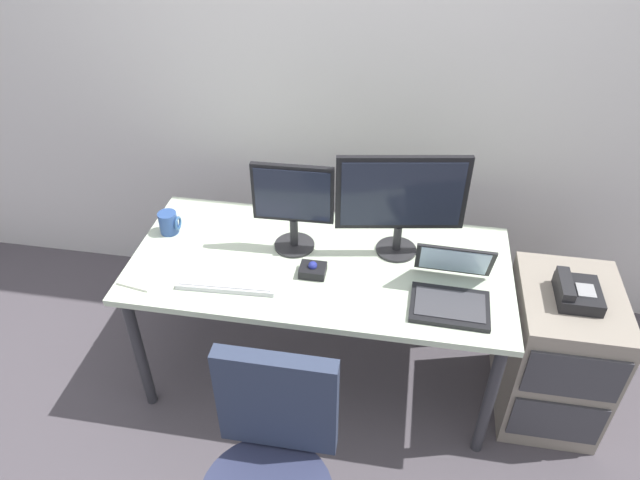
# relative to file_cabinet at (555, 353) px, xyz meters

# --- Properties ---
(ground_plane) EXTENTS (8.00, 8.00, 0.00)m
(ground_plane) POSITION_rel_file_cabinet_xyz_m (-1.07, 0.03, -0.34)
(ground_plane) COLOR #4A444B
(back_wall) EXTENTS (6.00, 0.10, 2.80)m
(back_wall) POSITION_rel_file_cabinet_xyz_m (-1.07, 0.76, 1.06)
(back_wall) COLOR silver
(back_wall) RESTS_ON ground
(desk) EXTENTS (1.65, 0.77, 0.70)m
(desk) POSITION_rel_file_cabinet_xyz_m (-1.07, 0.03, 0.29)
(desk) COLOR beige
(desk) RESTS_ON ground
(file_cabinet) EXTENTS (0.42, 0.53, 0.69)m
(file_cabinet) POSITION_rel_file_cabinet_xyz_m (0.00, 0.00, 0.00)
(file_cabinet) COLOR gray
(file_cabinet) RESTS_ON ground
(desk_phone) EXTENTS (0.17, 0.20, 0.09)m
(desk_phone) POSITION_rel_file_cabinet_xyz_m (-0.01, -0.02, 0.38)
(desk_phone) COLOR black
(desk_phone) RESTS_ON file_cabinet
(monitor_main) EXTENTS (0.55, 0.18, 0.48)m
(monitor_main) POSITION_rel_file_cabinet_xyz_m (-0.74, 0.16, 0.64)
(monitor_main) COLOR #262628
(monitor_main) RESTS_ON desk
(monitor_side) EXTENTS (0.35, 0.18, 0.42)m
(monitor_side) POSITION_rel_file_cabinet_xyz_m (-1.20, 0.11, 0.60)
(monitor_side) COLOR #262628
(monitor_side) RESTS_ON desk
(keyboard) EXTENTS (0.42, 0.16, 0.03)m
(keyboard) POSITION_rel_file_cabinet_xyz_m (-1.42, -0.17, 0.37)
(keyboard) COLOR silver
(keyboard) RESTS_ON desk
(laptop) EXTENTS (0.32, 0.33, 0.22)m
(laptop) POSITION_rel_file_cabinet_xyz_m (-0.51, -0.11, 0.41)
(laptop) COLOR black
(laptop) RESTS_ON desk
(trackball_mouse) EXTENTS (0.11, 0.09, 0.07)m
(trackball_mouse) POSITION_rel_file_cabinet_xyz_m (-1.08, -0.06, 0.38)
(trackball_mouse) COLOR black
(trackball_mouse) RESTS_ON desk
(coffee_mug) EXTENTS (0.10, 0.09, 0.10)m
(coffee_mug) POSITION_rel_file_cabinet_xyz_m (-1.79, 0.13, 0.41)
(coffee_mug) COLOR #2C4B8A
(coffee_mug) RESTS_ON desk
(paper_notepad) EXTENTS (0.18, 0.23, 0.01)m
(paper_notepad) POSITION_rel_file_cabinet_xyz_m (-1.78, -0.17, 0.36)
(paper_notepad) COLOR white
(paper_notepad) RESTS_ON desk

